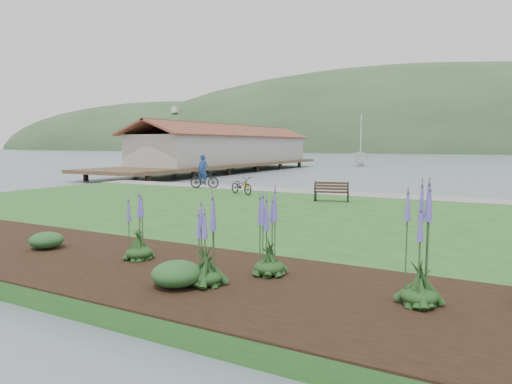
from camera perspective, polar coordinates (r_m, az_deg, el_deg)
ground at (r=19.36m, az=3.37°, el=-3.26°), size 600.00×600.00×0.00m
lawn at (r=17.56m, az=0.57°, el=-3.54°), size 34.00×20.00×0.40m
shoreline_path at (r=25.66m, az=9.99°, el=-0.13°), size 34.00×2.20×0.03m
garden_bed at (r=9.48m, az=-5.82°, el=-10.52°), size 24.00×4.40×0.04m
pier_pavilion at (r=52.92m, az=-3.45°, el=5.47°), size 8.00×36.00×5.40m
park_bench at (r=21.89m, az=9.43°, el=0.09°), size 1.70×1.02×0.99m
person at (r=30.43m, az=-6.67°, el=3.07°), size 0.93×0.70×2.37m
bicycle_a at (r=24.75m, az=-1.83°, el=0.83°), size 1.35×1.95×0.97m
bicycle_b at (r=28.36m, az=-6.46°, el=1.57°), size 1.14×1.87×1.09m
sailboat at (r=68.07m, az=12.89°, el=3.22°), size 10.01×10.16×23.79m
pannier at (r=28.37m, az=-1.26°, el=0.82°), size 0.28×0.34×0.31m
echium_0 at (r=8.70m, az=-6.29°, el=-6.61°), size 0.62×0.62×1.84m
echium_1 at (r=9.31m, az=1.66°, el=-5.41°), size 0.62×0.62×1.95m
echium_2 at (r=8.03m, az=19.93°, el=-6.59°), size 0.62×0.62×2.25m
echium_4 at (r=10.95m, az=-14.48°, el=-4.77°), size 0.62×0.62×1.80m
shrub_0 at (r=12.97m, az=-24.74°, el=-5.49°), size 0.84×0.84×0.42m
shrub_1 at (r=8.84m, az=-9.88°, el=-10.04°), size 0.96×0.96×0.48m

